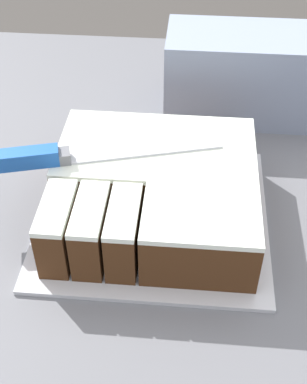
{
  "coord_description": "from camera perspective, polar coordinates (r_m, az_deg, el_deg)",
  "views": [
    {
      "loc": [
        0.1,
        -0.5,
        1.45
      ],
      "look_at": [
        0.06,
        0.02,
        0.99
      ],
      "focal_mm": 50.0,
      "sensor_mm": 36.0,
      "label": 1
    }
  ],
  "objects": [
    {
      "name": "knife",
      "position": [
        0.68,
        -11.79,
        3.61
      ],
      "size": [
        0.31,
        0.1,
        0.02
      ],
      "rotation": [
        0.0,
        0.0,
        0.27
      ],
      "color": "silver",
      "rests_on": "cake"
    },
    {
      "name": "cake_board",
      "position": [
        0.72,
        -0.0,
        -2.49
      ],
      "size": [
        0.3,
        0.29,
        0.01
      ],
      "color": "silver",
      "rests_on": "countertop"
    },
    {
      "name": "cake",
      "position": [
        0.69,
        0.2,
        0.1
      ],
      "size": [
        0.26,
        0.25,
        0.08
      ],
      "color": "#472814",
      "rests_on": "cake_board"
    },
    {
      "name": "storage_box",
      "position": [
        0.9,
        10.21,
        12.21
      ],
      "size": [
        0.27,
        0.13,
        0.14
      ],
      "color": "#8C99B2",
      "rests_on": "countertop"
    }
  ]
}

